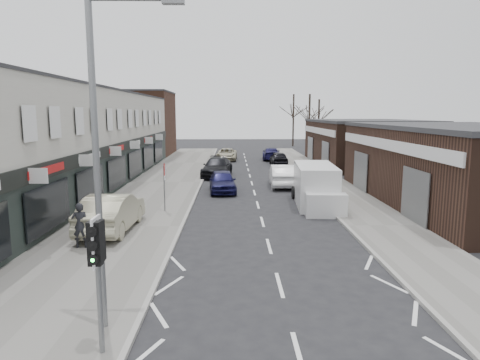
{
  "coord_description": "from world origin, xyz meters",
  "views": [
    {
      "loc": [
        -1.47,
        -10.88,
        5.39
      ],
      "look_at": [
        -1.18,
        6.99,
        2.6
      ],
      "focal_mm": 32.0,
      "sensor_mm": 36.0,
      "label": 1
    }
  ],
  "objects_px": {
    "sedan_on_pavement": "(112,212)",
    "parked_car_left_a": "(222,181)",
    "parked_car_right_a": "(282,175)",
    "traffic_light": "(97,254)",
    "parked_car_left_b": "(217,167)",
    "white_van": "(316,187)",
    "parked_car_left_c": "(227,154)",
    "parked_car_right_b": "(279,158)",
    "warning_sign": "(165,173)",
    "parked_car_right_c": "(271,154)",
    "pedestrian": "(80,225)",
    "street_lamp": "(103,147)"
  },
  "relations": [
    {
      "from": "parked_car_left_b",
      "to": "traffic_light",
      "type": "bearing_deg",
      "value": -87.35
    },
    {
      "from": "street_lamp",
      "to": "parked_car_left_b",
      "type": "distance_m",
      "value": 26.86
    },
    {
      "from": "sedan_on_pavement",
      "to": "parked_car_left_b",
      "type": "xyz_separation_m",
      "value": [
        4.13,
        17.65,
        -0.17
      ]
    },
    {
      "from": "white_van",
      "to": "parked_car_right_a",
      "type": "relative_size",
      "value": 1.27
    },
    {
      "from": "street_lamp",
      "to": "sedan_on_pavement",
      "type": "height_order",
      "value": "street_lamp"
    },
    {
      "from": "traffic_light",
      "to": "parked_car_right_c",
      "type": "distance_m",
      "value": 41.62
    },
    {
      "from": "parked_car_left_a",
      "to": "parked_car_left_b",
      "type": "xyz_separation_m",
      "value": [
        -0.63,
        7.44,
        0.06
      ]
    },
    {
      "from": "parked_car_left_b",
      "to": "parked_car_left_c",
      "type": "relative_size",
      "value": 1.12
    },
    {
      "from": "warning_sign",
      "to": "parked_car_left_a",
      "type": "relative_size",
      "value": 0.62
    },
    {
      "from": "traffic_light",
      "to": "pedestrian",
      "type": "height_order",
      "value": "traffic_light"
    },
    {
      "from": "street_lamp",
      "to": "parked_car_right_c",
      "type": "distance_m",
      "value": 40.6
    },
    {
      "from": "white_van",
      "to": "parked_car_right_a",
      "type": "xyz_separation_m",
      "value": [
        -1.19,
        6.79,
        -0.32
      ]
    },
    {
      "from": "pedestrian",
      "to": "parked_car_left_b",
      "type": "relative_size",
      "value": 0.33
    },
    {
      "from": "street_lamp",
      "to": "parked_car_right_a",
      "type": "height_order",
      "value": "street_lamp"
    },
    {
      "from": "pedestrian",
      "to": "parked_car_left_a",
      "type": "relative_size",
      "value": 0.41
    },
    {
      "from": "street_lamp",
      "to": "parked_car_right_c",
      "type": "bearing_deg",
      "value": 79.24
    },
    {
      "from": "white_van",
      "to": "parked_car_right_a",
      "type": "bearing_deg",
      "value": 104.0
    },
    {
      "from": "sedan_on_pavement",
      "to": "parked_car_right_a",
      "type": "height_order",
      "value": "sedan_on_pavement"
    },
    {
      "from": "traffic_light",
      "to": "warning_sign",
      "type": "relative_size",
      "value": 1.15
    },
    {
      "from": "parked_car_right_b",
      "to": "parked_car_right_c",
      "type": "xyz_separation_m",
      "value": [
        -0.33,
        5.16,
        0.0
      ]
    },
    {
      "from": "parked_car_right_a",
      "to": "parked_car_right_b",
      "type": "distance_m",
      "value": 13.22
    },
    {
      "from": "sedan_on_pavement",
      "to": "parked_car_left_a",
      "type": "bearing_deg",
      "value": -113.53
    },
    {
      "from": "sedan_on_pavement",
      "to": "parked_car_right_c",
      "type": "xyz_separation_m",
      "value": [
        9.98,
        30.82,
        -0.26
      ]
    },
    {
      "from": "white_van",
      "to": "parked_car_right_b",
      "type": "height_order",
      "value": "white_van"
    },
    {
      "from": "traffic_light",
      "to": "parked_car_left_c",
      "type": "bearing_deg",
      "value": 86.89
    },
    {
      "from": "sedan_on_pavement",
      "to": "parked_car_left_a",
      "type": "height_order",
      "value": "sedan_on_pavement"
    },
    {
      "from": "street_lamp",
      "to": "pedestrian",
      "type": "xyz_separation_m",
      "value": [
        -2.99,
        6.4,
        -3.6
      ]
    },
    {
      "from": "parked_car_right_a",
      "to": "traffic_light",
      "type": "bearing_deg",
      "value": 75.8
    },
    {
      "from": "warning_sign",
      "to": "parked_car_left_b",
      "type": "bearing_deg",
      "value": 80.39
    },
    {
      "from": "warning_sign",
      "to": "parked_car_right_a",
      "type": "xyz_separation_m",
      "value": [
        7.37,
        8.57,
        -1.38
      ]
    },
    {
      "from": "parked_car_left_c",
      "to": "parked_car_right_a",
      "type": "height_order",
      "value": "parked_car_right_a"
    },
    {
      "from": "warning_sign",
      "to": "parked_car_right_a",
      "type": "height_order",
      "value": "warning_sign"
    },
    {
      "from": "parked_car_left_c",
      "to": "parked_car_right_c",
      "type": "bearing_deg",
      "value": 6.41
    },
    {
      "from": "street_lamp",
      "to": "white_van",
      "type": "xyz_separation_m",
      "value": [
        7.93,
        14.59,
        -3.48
      ]
    },
    {
      "from": "parked_car_left_c",
      "to": "parked_car_right_b",
      "type": "height_order",
      "value": "parked_car_right_b"
    },
    {
      "from": "parked_car_left_a",
      "to": "parked_car_right_b",
      "type": "relative_size",
      "value": 1.05
    },
    {
      "from": "parked_car_left_c",
      "to": "parked_car_right_c",
      "type": "height_order",
      "value": "parked_car_right_c"
    },
    {
      "from": "traffic_light",
      "to": "street_lamp",
      "type": "distance_m",
      "value": 2.52
    },
    {
      "from": "warning_sign",
      "to": "pedestrian",
      "type": "xyz_separation_m",
      "value": [
        -2.35,
        -6.4,
        -1.18
      ]
    },
    {
      "from": "white_van",
      "to": "pedestrian",
      "type": "distance_m",
      "value": 13.64
    },
    {
      "from": "traffic_light",
      "to": "parked_car_right_b",
      "type": "distance_m",
      "value": 36.63
    },
    {
      "from": "warning_sign",
      "to": "parked_car_right_b",
      "type": "height_order",
      "value": "warning_sign"
    },
    {
      "from": "parked_car_right_c",
      "to": "sedan_on_pavement",
      "type": "bearing_deg",
      "value": 75.55
    },
    {
      "from": "parked_car_left_b",
      "to": "parked_car_right_c",
      "type": "xyz_separation_m",
      "value": [
        5.85,
        13.17,
        -0.09
      ]
    },
    {
      "from": "parked_car_left_b",
      "to": "parked_car_left_a",
      "type": "bearing_deg",
      "value": -79.25
    },
    {
      "from": "parked_car_right_a",
      "to": "parked_car_right_b",
      "type": "relative_size",
      "value": 1.18
    },
    {
      "from": "sedan_on_pavement",
      "to": "parked_car_left_a",
      "type": "relative_size",
      "value": 1.19
    },
    {
      "from": "white_van",
      "to": "parked_car_right_c",
      "type": "height_order",
      "value": "white_van"
    },
    {
      "from": "parked_car_left_b",
      "to": "parked_car_right_b",
      "type": "xyz_separation_m",
      "value": [
        6.18,
        8.01,
        -0.09
      ]
    },
    {
      "from": "parked_car_left_b",
      "to": "parked_car_right_a",
      "type": "bearing_deg",
      "value": -39.75
    }
  ]
}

